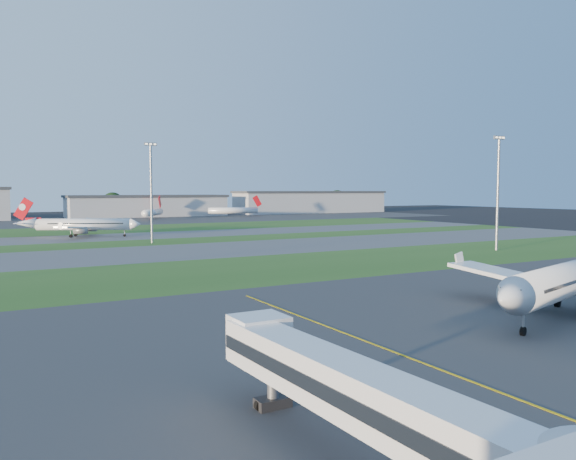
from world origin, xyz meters
TOP-DOWN VIEW (x-y plane):
  - ground at (0.00, 0.00)m, footprint 700.00×700.00m
  - apron_near at (0.00, 0.00)m, footprint 300.00×70.00m
  - grass_strip_a at (0.00, 52.00)m, footprint 300.00×34.00m
  - taxiway_a at (0.00, 85.00)m, footprint 300.00×32.00m
  - grass_strip_b at (0.00, 110.00)m, footprint 300.00×18.00m
  - taxiway_b at (0.00, 132.00)m, footprint 300.00×26.00m
  - grass_strip_c at (0.00, 165.00)m, footprint 300.00×40.00m
  - apron_far at (0.00, 225.00)m, footprint 400.00×80.00m
  - yellow_line at (5.00, 0.00)m, footprint 0.25×60.00m
  - jet_bridge at (-9.81, -15.24)m, footprint 4.20×26.90m
  - airliner_parked at (31.53, 2.78)m, footprint 35.14×29.51m
  - airliner_taxiing at (2.81, 136.79)m, footprint 30.87×26.32m
  - mini_jet_near at (49.35, 226.82)m, footprint 16.39×25.31m
  - mini_jet_far at (92.90, 231.46)m, footprint 28.46×7.61m
  - light_mast_centre at (15.00, 108.00)m, footprint 3.20×0.70m
  - light_mast_east at (78.00, 52.00)m, footprint 3.20×0.70m
  - hangar_east at (55.00, 255.00)m, footprint 81.60×23.00m
  - hangar_far_east at (155.00, 255.00)m, footprint 96.90×23.00m
  - tree_mid_east at (40.00, 269.00)m, footprint 11.55×11.55m
  - tree_east at (115.00, 267.00)m, footprint 10.45×10.45m
  - tree_far_east at (185.00, 271.00)m, footprint 12.65×12.65m

SIDE VIEW (x-z plane):
  - ground at x=0.00m, z-range 0.00..0.00m
  - yellow_line at x=5.00m, z-range -0.01..0.01m
  - apron_near at x=0.00m, z-range 0.00..0.01m
  - grass_strip_a at x=0.00m, z-range 0.00..0.01m
  - taxiway_a at x=0.00m, z-range 0.00..0.01m
  - grass_strip_b at x=0.00m, z-range 0.00..0.01m
  - taxiway_b at x=0.00m, z-range 0.00..0.01m
  - grass_strip_c at x=0.00m, z-range 0.00..0.01m
  - apron_far at x=0.00m, z-range 0.00..0.01m
  - mini_jet_near at x=49.35m, z-range -1.46..8.02m
  - mini_jet_far at x=92.90m, z-range -1.46..8.02m
  - airliner_taxiing at x=2.81m, z-range -1.54..8.81m
  - airliner_parked at x=31.53m, z-range -1.67..9.54m
  - jet_bridge at x=-9.81m, z-range 0.91..7.11m
  - hangar_east at x=55.00m, z-range 0.04..11.24m
  - tree_east at x=115.00m, z-range 0.46..11.86m
  - hangar_far_east at x=155.00m, z-range 0.04..13.24m
  - tree_mid_east at x=40.00m, z-range 0.51..13.11m
  - tree_far_east at x=185.00m, z-range 0.56..14.36m
  - light_mast_centre at x=15.00m, z-range 1.91..27.71m
  - light_mast_east at x=78.00m, z-range 1.91..27.71m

